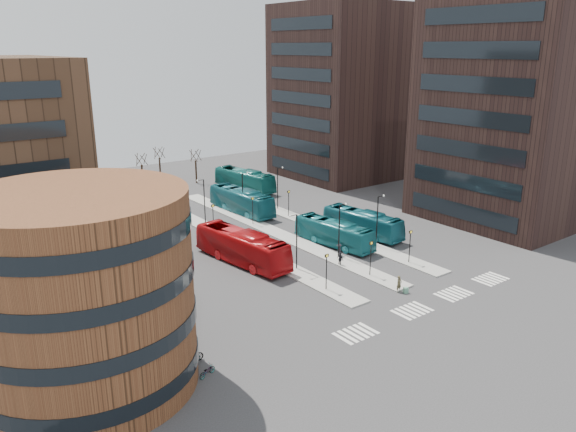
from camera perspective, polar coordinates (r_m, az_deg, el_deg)
ground at (r=51.24m, az=16.67°, el=-10.48°), size 160.00×160.00×0.00m
island_left at (r=69.29m, az=-5.62°, el=-2.48°), size 2.50×45.00×0.15m
island_mid at (r=72.40m, az=-1.57°, el=-1.54°), size 2.50×45.00×0.15m
island_right at (r=75.85m, az=2.13°, el=-0.69°), size 2.50×45.00×0.15m
suitcase at (r=55.96m, az=11.87°, el=-7.39°), size 0.55×0.50×0.56m
red_bus at (r=61.86m, az=-4.70°, el=-3.14°), size 4.68×13.40×3.65m
teal_bus_a at (r=67.28m, az=4.69°, el=-1.74°), size 3.74×11.23×3.07m
teal_bus_b at (r=80.59m, az=-4.75°, el=1.56°), size 3.48×12.62×3.48m
teal_bus_c at (r=71.36m, az=7.58°, el=-0.69°), size 3.90×11.58×3.16m
teal_bus_d at (r=93.39m, az=-4.44°, el=3.69°), size 4.60×12.71×3.46m
traveller at (r=55.85m, az=11.22°, el=-6.78°), size 0.61×0.40×1.66m
commuter_a at (r=60.56m, az=-1.00°, el=-4.45°), size 0.90×0.70×1.84m
commuter_b at (r=61.33m, az=5.33°, el=-4.37°), size 0.38×0.92×1.57m
commuter_c at (r=63.99m, az=5.21°, el=-3.47°), size 1.06×1.12×1.53m
bicycle_near at (r=42.49m, az=-8.22°, el=-15.31°), size 1.67×1.03×0.83m
bicycle_mid at (r=44.12m, az=-9.67°, el=-13.89°), size 1.78×0.53×1.06m
bicycle_far at (r=44.25m, az=-9.75°, el=-13.87°), size 1.91×0.87×0.97m
crosswalk_stripes at (r=54.63m, az=14.41°, el=-8.51°), size 22.35×2.40×0.01m
round_building at (r=40.60m, az=-20.24°, el=-7.34°), size 15.16×15.16×14.00m
tower_near at (r=81.78m, az=22.18°, el=10.08°), size 20.12×20.00×30.00m
tower_far at (r=103.46m, az=5.65°, el=12.38°), size 20.12×20.00×30.00m
sign_poles at (r=66.12m, az=1.65°, el=-1.22°), size 12.45×22.12×3.65m
lamp_posts at (r=70.17m, az=-0.22°, el=0.86°), size 14.04×20.24×6.12m
bare_trees at (r=99.56m, az=-12.27°, el=4.76°), size 10.97×8.14×5.90m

